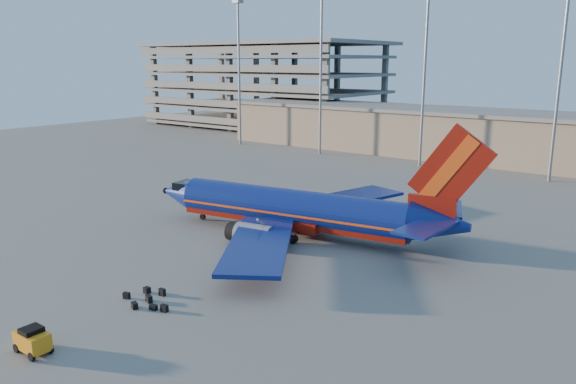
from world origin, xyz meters
name	(u,v)px	position (x,y,z in m)	size (l,w,h in m)	color
ground	(262,240)	(0.00, 0.00, 0.00)	(220.00, 220.00, 0.00)	slate
terminal_building	(538,139)	(10.00, 58.00, 4.32)	(122.00, 16.00, 8.50)	gray
parking_garage	(264,81)	(-62.00, 74.05, 11.73)	(62.00, 32.00, 21.40)	slate
light_mast_row	(489,56)	(5.00, 46.00, 17.55)	(101.60, 1.60, 28.65)	gray
aircraft_main	(299,210)	(1.95, 3.40, 2.53)	(34.81, 33.21, 11.86)	navy
baggage_tug	(32,340)	(3.28, -24.75, 0.83)	(2.24, 1.37, 1.60)	orange
luggage_pile	(148,299)	(2.94, -16.06, 0.24)	(4.42, 3.05, 0.54)	black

